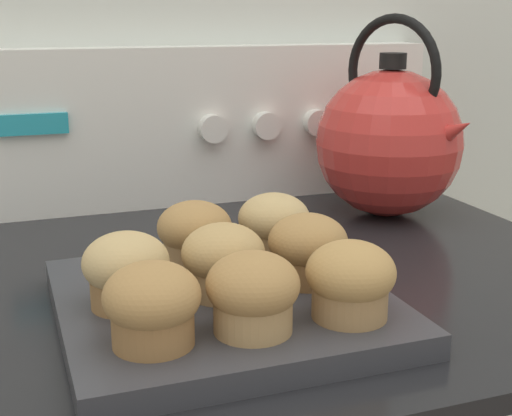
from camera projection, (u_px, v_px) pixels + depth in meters
The scene contains 11 objects.
control_panel at pixel (166, 127), 0.99m from camera, with size 0.78×0.07×0.22m.
muffin_pan at pixel (222, 305), 0.63m from camera, with size 0.28×0.28×0.02m.
muffin_r0_c0 at pixel (152, 305), 0.52m from camera, with size 0.07×0.07×0.06m.
muffin_r0_c1 at pixel (253, 293), 0.55m from camera, with size 0.07×0.07×0.06m.
muffin_r0_c2 at pixel (350, 280), 0.57m from camera, with size 0.07×0.07×0.06m.
muffin_r1_c0 at pixel (126, 270), 0.59m from camera, with size 0.07×0.07×0.06m.
muffin_r1_c1 at pixel (223, 260), 0.62m from camera, with size 0.07×0.07×0.06m.
muffin_r1_c2 at pixel (308, 249), 0.65m from camera, with size 0.07×0.07×0.06m.
muffin_r2_c1 at pixel (195, 234), 0.69m from camera, with size 0.07×0.07×0.06m.
muffin_r2_c2 at pixel (274, 225), 0.72m from camera, with size 0.07×0.07×0.06m.
tea_kettle at pixel (390, 140), 0.93m from camera, with size 0.19×0.22×0.26m.
Camera 1 is at (-0.21, -0.34, 1.16)m, focal length 50.00 mm.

